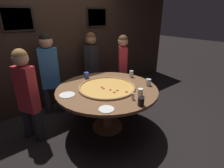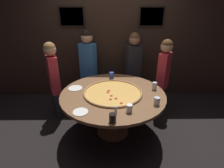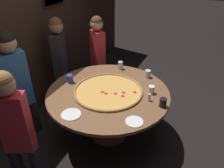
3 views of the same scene
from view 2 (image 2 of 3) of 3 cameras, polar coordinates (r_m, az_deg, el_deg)
ground_plane at (r=3.09m, az=0.25°, el=-15.16°), size 24.00×24.00×0.00m
back_wall at (r=3.83m, az=-0.06°, el=14.53°), size 6.40×0.08×2.60m
dining_table at (r=2.74m, az=0.27°, el=-5.31°), size 1.60×1.60×0.74m
giant_pizza at (r=2.67m, az=0.21°, el=-2.70°), size 0.91×0.91×0.03m
drink_cup_far_left at (r=3.18m, az=-0.12°, el=2.85°), size 0.08×0.08×0.11m
drink_cup_by_shaker at (r=2.84m, az=13.70°, el=-0.63°), size 0.07×0.07×0.12m
drink_cup_beside_pizza at (r=2.04m, az=0.20°, el=-11.02°), size 0.08×0.08×0.11m
drink_cup_front_edge at (r=2.43m, az=14.42°, el=-5.43°), size 0.08×0.08×0.11m
drink_cup_near_left at (r=2.22m, az=5.71°, el=-7.90°), size 0.08×0.08×0.10m
white_plate_right_side at (r=2.26m, az=-10.26°, el=-8.94°), size 0.19×0.19×0.01m
white_plate_left_side at (r=2.88m, az=-11.90°, el=-1.34°), size 0.23×0.23×0.01m
condiment_shaker at (r=2.19m, az=1.24°, el=-8.39°), size 0.04×0.04×0.10m
diner_centre_back at (r=3.29m, az=-18.50°, el=2.34°), size 0.27×0.37×1.42m
diner_far_left at (r=3.64m, az=-7.79°, el=6.73°), size 0.41×0.29×1.54m
diner_far_right at (r=3.67m, az=6.92°, el=6.44°), size 0.39×0.27×1.48m
diner_side_left at (r=3.41m, az=16.45°, el=3.60°), size 0.31×0.37×1.43m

